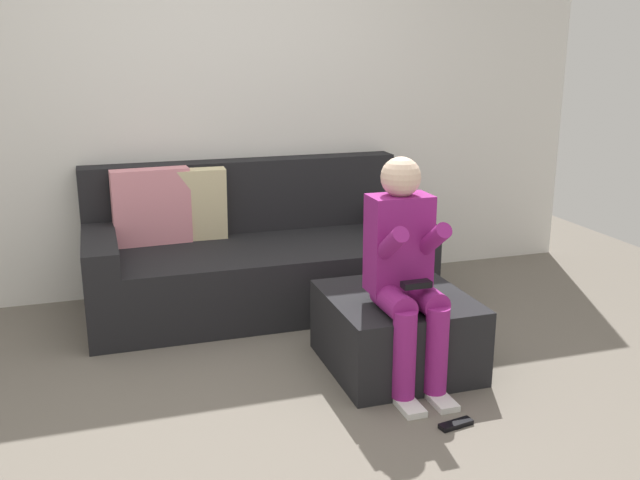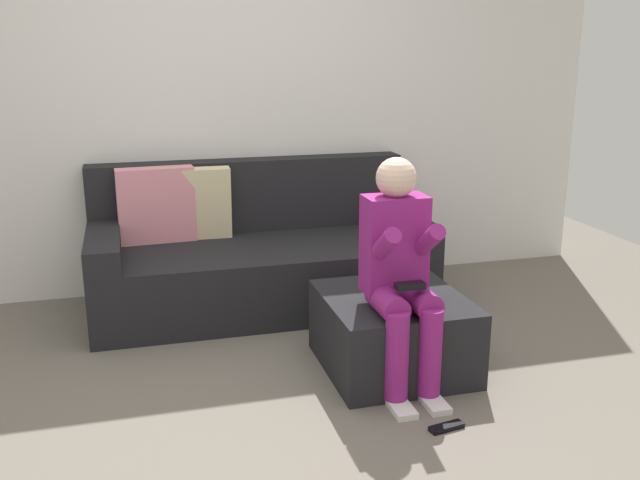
% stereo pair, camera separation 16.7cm
% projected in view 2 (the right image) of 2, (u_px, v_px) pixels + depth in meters
% --- Properties ---
extents(ground_plane, '(7.03, 7.03, 0.00)m').
position_uv_depth(ground_plane, '(284.00, 415.00, 3.26)').
color(ground_plane, '#6B6359').
extents(wall_back, '(5.41, 0.10, 2.41)m').
position_uv_depth(wall_back, '(218.00, 111.00, 4.75)').
color(wall_back, silver).
rests_on(wall_back, ground_plane).
extents(couch_sectional, '(2.11, 0.95, 0.90)m').
position_uv_depth(couch_sectional, '(255.00, 256.00, 4.61)').
color(couch_sectional, black).
rests_on(couch_sectional, ground_plane).
extents(ottoman, '(0.71, 0.75, 0.39)m').
position_uv_depth(ottoman, '(393.00, 332.00, 3.70)').
color(ottoman, black).
rests_on(ottoman, ground_plane).
extents(person_seated, '(0.30, 0.55, 1.13)m').
position_uv_depth(person_seated, '(400.00, 268.00, 3.40)').
color(person_seated, '#8C1E72').
rests_on(person_seated, ground_plane).
extents(remote_near_ottoman, '(0.17, 0.08, 0.02)m').
position_uv_depth(remote_near_ottoman, '(447.00, 427.00, 3.14)').
color(remote_near_ottoman, black).
rests_on(remote_near_ottoman, ground_plane).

